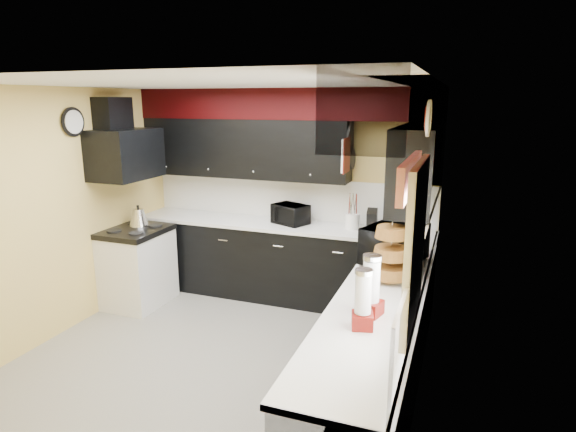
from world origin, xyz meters
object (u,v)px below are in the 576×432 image
(toaster_oven, at_px, (290,214))
(utensil_crock, at_px, (352,221))
(kettle, at_px, (139,217))
(microwave, at_px, (394,244))
(knife_block, at_px, (372,220))

(toaster_oven, distance_m, utensil_crock, 0.75)
(utensil_crock, height_order, kettle, kettle)
(microwave, bearing_deg, toaster_oven, 73.38)
(utensil_crock, distance_m, kettle, 2.51)
(knife_block, bearing_deg, utensil_crock, 165.95)
(toaster_oven, distance_m, microwave, 1.67)
(utensil_crock, bearing_deg, kettle, -164.91)
(microwave, height_order, kettle, microwave)
(toaster_oven, bearing_deg, microwave, -11.75)
(microwave, xyz_separation_m, kettle, (-3.04, 0.35, -0.09))
(microwave, bearing_deg, kettle, 102.55)
(microwave, height_order, knife_block, microwave)
(knife_block, xyz_separation_m, kettle, (-2.65, -0.62, -0.04))
(utensil_crock, bearing_deg, knife_block, -7.90)
(toaster_oven, xyz_separation_m, utensil_crock, (0.74, 0.03, -0.03))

